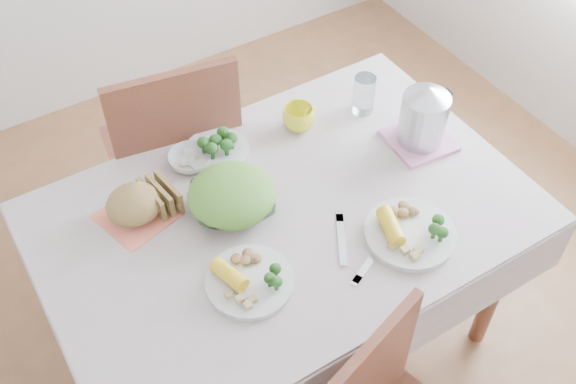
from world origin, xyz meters
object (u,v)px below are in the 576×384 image
chair_far (173,160)px  yellow_mug (298,118)px  dining_table (286,283)px  dinner_plate_left (250,282)px  electric_kettle (424,115)px  dinner_plate_right (410,234)px  salad_bowl (232,202)px

chair_far → yellow_mug: 0.61m
dining_table → yellow_mug: size_ratio=12.66×
dining_table → chair_far: bearing=98.8°
dinner_plate_left → electric_kettle: 0.81m
dining_table → chair_far: 0.69m
dinner_plate_right → chair_far: bearing=111.0°
salad_bowl → yellow_mug: size_ratio=2.31×
dinner_plate_left → yellow_mug: size_ratio=2.30×
chair_far → dinner_plate_right: chair_far is taller
salad_bowl → dinner_plate_left: 0.29m
salad_bowl → dinner_plate_left: size_ratio=1.01×
chair_far → dinner_plate_left: bearing=91.1°
salad_bowl → yellow_mug: bearing=29.4°
chair_far → salad_bowl: (-0.03, -0.59, 0.33)m
electric_kettle → dinner_plate_right: bearing=-117.4°
salad_bowl → dinner_plate_left: salad_bowl is taller
salad_bowl → dinner_plate_right: bearing=-43.4°
yellow_mug → dining_table: bearing=-128.1°
dining_table → dinner_plate_left: size_ratio=5.51×
dining_table → chair_far: size_ratio=1.35×
dinner_plate_right → electric_kettle: (0.29, 0.31, 0.11)m
yellow_mug → electric_kettle: bearing=-42.0°
chair_far → yellow_mug: (0.35, -0.37, 0.34)m
dinner_plate_right → electric_kettle: 0.44m
dining_table → salad_bowl: salad_bowl is taller
dinner_plate_right → electric_kettle: electric_kettle is taller
chair_far → dinner_plate_left: 0.92m
dining_table → dinner_plate_right: 0.55m
dinner_plate_right → electric_kettle: bearing=46.9°
dinner_plate_left → yellow_mug: bearing=45.9°
salad_bowl → dining_table: bearing=-35.2°
dinner_plate_left → salad_bowl: bearing=70.9°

